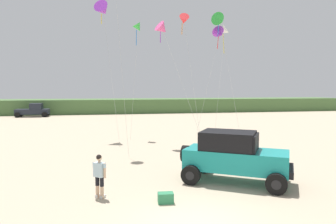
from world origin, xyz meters
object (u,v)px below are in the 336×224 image
Objects in this scene: distant_pickup at (33,110)px; kite_blue_swept at (138,28)px; person_watching at (99,174)px; kite_pink_ribbon at (225,31)px; jeep at (234,155)px; kite_red_delta at (220,21)px; kite_white_parafoil at (184,20)px; kite_yellow_diamond at (103,10)px; kite_black_sled at (162,29)px; kite_purple_stunt at (220,34)px; cooler_box at (166,198)px.

kite_blue_swept is at bearing -59.11° from distant_pickup.
person_watching is 0.16× the size of kite_pink_ribbon.
jeep reaches higher than distant_pickup.
kite_red_delta is at bearing -9.96° from kite_blue_swept.
distant_pickup is at bearing 123.78° from kite_white_parafoil.
kite_yellow_diamond is (10.34, -21.75, 9.73)m from distant_pickup.
kite_white_parafoil is (16.53, -24.71, 8.54)m from distant_pickup.
person_watching is at bearing -74.62° from distant_pickup.
kite_yellow_diamond is 1.25× the size of kite_black_sled.
kite_red_delta is 1.09× the size of kite_blue_swept.
jeep is 0.52× the size of kite_purple_stunt.
kite_red_delta reaches higher than distant_pickup.
kite_yellow_diamond is 1.19× the size of kite_purple_stunt.
cooler_box is 0.05× the size of kite_pink_ribbon.
kite_white_parafoil reaches higher than kite_blue_swept.
distant_pickup is at bearing 137.66° from kite_pink_ribbon.
distant_pickup is at bearing 119.42° from kite_black_sled.
person_watching is 0.17× the size of kite_blue_swept.
person_watching reaches higher than cooler_box.
kite_red_delta reaches higher than cooler_box.
kite_black_sled is 0.92× the size of kite_white_parafoil.
kite_blue_swept is (-3.32, 2.63, -0.23)m from kite_white_parafoil.
kite_pink_ribbon is (11.68, 17.04, 8.75)m from person_watching.
person_watching is 2.98× the size of cooler_box.
kite_purple_stunt is at bearing 71.76° from kite_red_delta.
person_watching is 38.32m from distant_pickup.
kite_yellow_diamond reaches higher than distant_pickup.
kite_black_sled reaches higher than jeep.
distant_pickup is (-15.97, 36.08, -0.26)m from jeep.
kite_yellow_diamond is (-2.17, 16.23, 10.48)m from cooler_box.
jeep is 19.19m from kite_pink_ribbon.
kite_white_parafoil is 1.03× the size of kite_blue_swept.
kite_blue_swept reaches higher than jeep.
kite_white_parafoil reaches higher than person_watching.
kite_purple_stunt is at bearing 72.34° from jeep.
cooler_box is 0.06× the size of kite_blue_swept.
kite_white_parafoil is (4.02, 13.27, 9.28)m from cooler_box.
kite_yellow_diamond is 1.18× the size of kite_blue_swept.
kite_red_delta is 1.11× the size of kite_purple_stunt.
jeep is at bearing -82.38° from kite_black_sled.
kite_red_delta is at bearing 22.17° from kite_white_parafoil.
kite_red_delta reaches higher than kite_purple_stunt.
kite_white_parafoil is at bearing 31.71° from kite_black_sled.
distant_pickup is 0.48× the size of kite_purple_stunt.
kite_black_sled is at bearing 97.62° from jeep.
cooler_box is at bearing -116.89° from kite_purple_stunt.
distant_pickup is 31.99m from kite_red_delta.
kite_white_parafoil is at bearing -38.38° from kite_blue_swept.
kite_blue_swept is at bearing 101.15° from jeep.
kite_black_sled is (4.44, 11.04, 7.57)m from person_watching.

